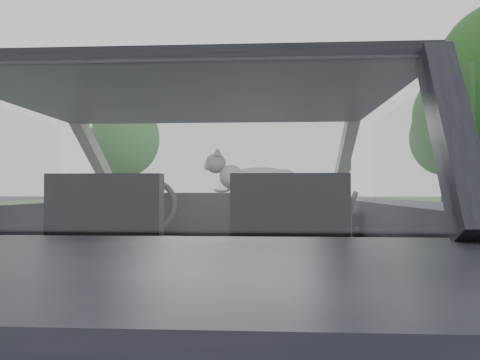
# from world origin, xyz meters

# --- Properties ---
(subject_car) EXTENTS (1.80, 4.00, 1.45)m
(subject_car) POSITION_xyz_m (0.00, 0.00, 0.72)
(subject_car) COLOR black
(subject_car) RESTS_ON ground
(dashboard) EXTENTS (1.58, 0.45, 0.30)m
(dashboard) POSITION_xyz_m (0.00, 0.62, 0.85)
(dashboard) COLOR black
(dashboard) RESTS_ON subject_car
(driver_seat) EXTENTS (0.50, 0.72, 0.42)m
(driver_seat) POSITION_xyz_m (-0.40, -0.29, 0.88)
(driver_seat) COLOR black
(driver_seat) RESTS_ON subject_car
(passenger_seat) EXTENTS (0.50, 0.72, 0.42)m
(passenger_seat) POSITION_xyz_m (0.40, -0.29, 0.88)
(passenger_seat) COLOR black
(passenger_seat) RESTS_ON subject_car
(steering_wheel) EXTENTS (0.36, 0.36, 0.04)m
(steering_wheel) POSITION_xyz_m (-0.40, 0.33, 0.92)
(steering_wheel) COLOR black
(steering_wheel) RESTS_ON dashboard
(cat) EXTENTS (0.65, 0.24, 0.29)m
(cat) POSITION_xyz_m (0.26, 0.63, 1.09)
(cat) COLOR slate
(cat) RESTS_ON dashboard
(guardrail) EXTENTS (0.05, 90.00, 0.32)m
(guardrail) POSITION_xyz_m (4.30, 10.00, 0.58)
(guardrail) COLOR gray
(guardrail) RESTS_ON ground
(other_car) EXTENTS (2.04, 4.91, 1.60)m
(other_car) POSITION_xyz_m (0.25, 19.76, 0.80)
(other_car) COLOR #AAADB9
(other_car) RESTS_ON ground
(highway_sign) EXTENTS (0.55, 1.08, 2.82)m
(highway_sign) POSITION_xyz_m (4.96, 24.75, 1.41)
(highway_sign) COLOR #17501F
(highway_sign) RESTS_ON ground
(tree_2) EXTENTS (5.93, 5.93, 6.91)m
(tree_2) POSITION_xyz_m (9.64, 20.57, 3.45)
(tree_2) COLOR #244D1F
(tree_2) RESTS_ON ground
(tree_3) EXTENTS (6.54, 6.54, 7.99)m
(tree_3) POSITION_xyz_m (14.24, 35.31, 4.00)
(tree_3) COLOR #244D1F
(tree_3) RESTS_ON ground
(tree_6) EXTENTS (6.10, 6.10, 7.17)m
(tree_6) POSITION_xyz_m (-9.66, 29.79, 3.59)
(tree_6) COLOR #244D1F
(tree_6) RESTS_ON ground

